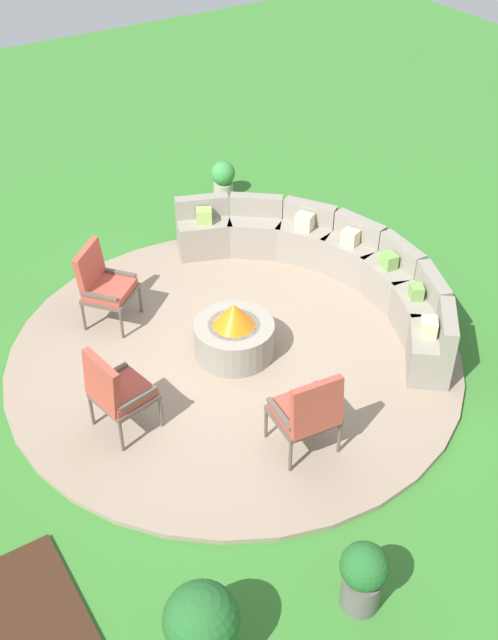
# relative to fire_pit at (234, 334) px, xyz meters

# --- Properties ---
(ground_plane) EXTENTS (24.00, 24.00, 0.00)m
(ground_plane) POSITION_rel_fire_pit_xyz_m (0.00, 0.00, -0.32)
(ground_plane) COLOR #387A2D
(patio_circle) EXTENTS (5.23, 5.23, 0.06)m
(patio_circle) POSITION_rel_fire_pit_xyz_m (0.00, 0.00, -0.29)
(patio_circle) COLOR gray
(patio_circle) RESTS_ON ground_plane
(fire_pit) EXTENTS (0.92, 0.92, 0.69)m
(fire_pit) POSITION_rel_fire_pit_xyz_m (0.00, 0.00, 0.00)
(fire_pit) COLOR gray
(fire_pit) RESTS_ON patio_circle
(curved_stone_bench) EXTENTS (4.20, 2.07, 0.78)m
(curved_stone_bench) POSITION_rel_fire_pit_xyz_m (-0.45, 1.73, 0.06)
(curved_stone_bench) COLOR gray
(curved_stone_bench) RESTS_ON patio_circle
(lounge_chair_front_left) EXTENTS (0.78, 0.79, 1.01)m
(lounge_chair_front_left) POSITION_rel_fire_pit_xyz_m (-1.36, -0.98, 0.27)
(lounge_chair_front_left) COLOR brown
(lounge_chair_front_left) RESTS_ON patio_circle
(lounge_chair_front_right) EXTENTS (0.65, 0.64, 1.03)m
(lounge_chair_front_right) POSITION_rel_fire_pit_xyz_m (0.42, -1.63, 0.28)
(lounge_chair_front_right) COLOR brown
(lounge_chair_front_right) RESTS_ON patio_circle
(lounge_chair_back_left) EXTENTS (0.62, 0.64, 0.99)m
(lounge_chair_back_left) POSITION_rel_fire_pit_xyz_m (1.67, -0.18, 0.27)
(lounge_chair_back_left) COLOR brown
(lounge_chair_back_left) RESTS_ON patio_circle
(potted_plant_0) EXTENTS (0.37, 0.37, 0.56)m
(potted_plant_0) POSITION_rel_fire_pit_xyz_m (-3.42, 1.88, -0.03)
(potted_plant_0) COLOR #A89E8E
(potted_plant_0) RESTS_ON ground_plane
(potted_plant_1) EXTENTS (0.60, 0.60, 0.78)m
(potted_plant_1) POSITION_rel_fire_pit_xyz_m (2.98, -2.10, 0.10)
(potted_plant_1) COLOR #A89E8E
(potted_plant_1) RESTS_ON ground_plane
(potted_plant_2) EXTENTS (0.40, 0.40, 0.71)m
(potted_plant_2) POSITION_rel_fire_pit_xyz_m (3.28, -0.77, 0.06)
(potted_plant_2) COLOR #605B56
(potted_plant_2) RESTS_ON ground_plane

